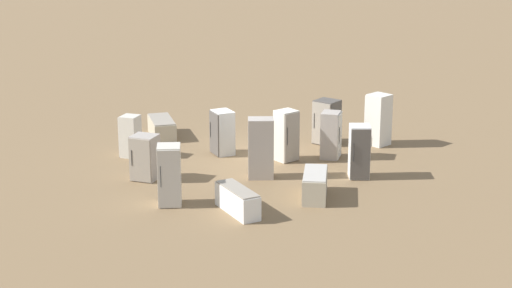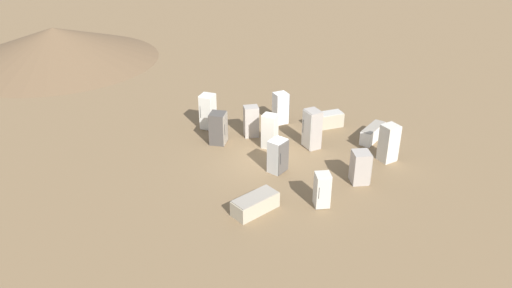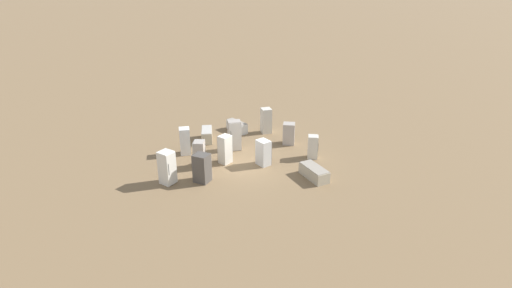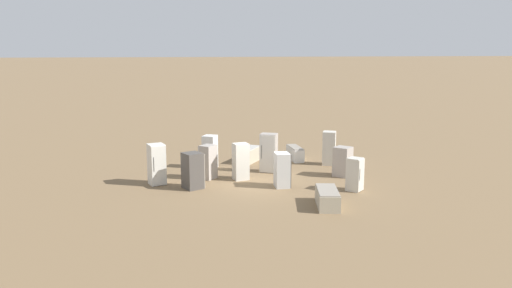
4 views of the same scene
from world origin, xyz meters
name	(u,v)px [view 4 (image 4 of 4)]	position (x,y,z in m)	size (l,w,h in m)	color
ground_plane	(261,184)	(0.00, 0.00, 0.00)	(1000.00, 1000.00, 0.00)	brown
discarded_fridge_0	(329,148)	(4.63, 2.79, 0.89)	(0.93, 0.97, 1.78)	beige
discarded_fridge_1	(343,162)	(4.22, 0.31, 0.72)	(1.05, 1.05, 1.43)	#A89E93
discarded_fridge_2	(282,170)	(0.77, -0.72, 0.77)	(0.73, 0.84, 1.54)	silver
discarded_fridge_3	(208,162)	(-2.11, 1.67, 0.80)	(0.94, 0.93, 1.61)	#A89E93
discarded_fridge_4	(355,174)	(3.57, -2.18, 0.72)	(0.83, 0.84, 1.44)	beige
discarded_fridge_5	(210,152)	(-1.58, 3.82, 0.85)	(0.92, 0.95, 1.70)	white
discarded_fridge_6	(295,153)	(3.33, 4.43, 0.37)	(0.70, 1.85, 0.73)	white
discarded_fridge_7	(193,171)	(-3.06, 0.17, 0.80)	(0.99, 0.99, 1.59)	#4C4742
discarded_fridge_8	(269,153)	(1.05, 2.14, 0.97)	(1.01, 0.96, 1.93)	#A89E93
discarded_fridge_9	(327,198)	(1.52, -3.88, 0.34)	(1.34, 2.05, 0.68)	#B2A88E
discarded_fridge_10	(157,164)	(-4.52, 1.30, 0.92)	(0.81, 0.86, 1.85)	silver
discarded_fridge_11	(241,161)	(-0.67, 1.07, 0.86)	(0.73, 0.70, 1.73)	beige
discarded_fridge_12	(249,155)	(0.74, 4.60, 0.39)	(1.62, 1.78, 0.79)	#B2A88E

